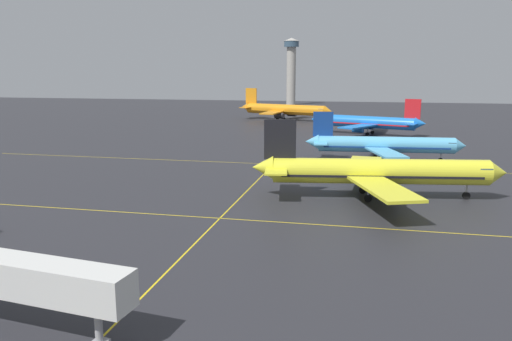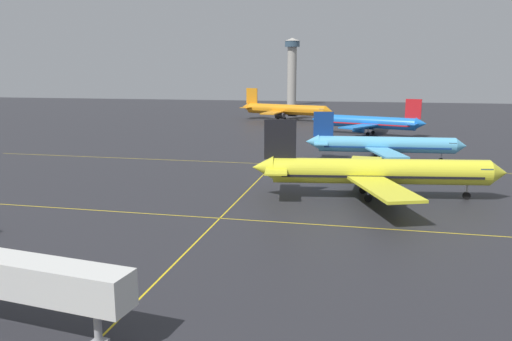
% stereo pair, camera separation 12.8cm
% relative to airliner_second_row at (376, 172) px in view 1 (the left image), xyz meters
% --- Properties ---
extents(airliner_second_row, '(37.79, 32.27, 11.76)m').
position_rel_airliner_second_row_xyz_m(airliner_second_row, '(0.00, 0.00, 0.00)').
color(airliner_second_row, yellow).
rests_on(airliner_second_row, ground).
extents(airliner_third_row, '(33.42, 28.71, 10.38)m').
position_rel_airliner_second_row_xyz_m(airliner_third_row, '(2.18, 32.25, -0.47)').
color(airliner_third_row, '#5BB7E5').
rests_on(airliner_third_row, ground).
extents(airliner_far_left_stand, '(34.77, 29.74, 11.09)m').
position_rel_airliner_second_row_xyz_m(airliner_far_left_stand, '(-1.33, 77.94, -0.23)').
color(airliner_far_left_stand, blue).
rests_on(airliner_far_left_stand, ground).
extents(airliner_far_right_stand, '(38.43, 32.85, 12.24)m').
position_rel_airliner_second_row_xyz_m(airliner_far_right_stand, '(-32.58, 117.44, 0.16)').
color(airliner_far_right_stand, orange).
rests_on(airliner_far_right_stand, ground).
extents(taxiway_markings, '(128.88, 130.01, 0.01)m').
position_rel_airliner_second_row_xyz_m(taxiway_markings, '(-19.92, -15.27, -4.01)').
color(taxiway_markings, yellow).
rests_on(taxiway_markings, ground).
extents(jet_bridge, '(19.21, 5.19, 5.58)m').
position_rel_airliner_second_row_xyz_m(jet_bridge, '(-27.92, -45.10, 0.04)').
color(jet_bridge, silver).
rests_on(jet_bridge, ground).
extents(control_tower, '(8.82, 8.82, 37.41)m').
position_rel_airliner_second_row_xyz_m(control_tower, '(-43.32, 209.57, 17.72)').
color(control_tower, '#ADA89E').
rests_on(control_tower, ground).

